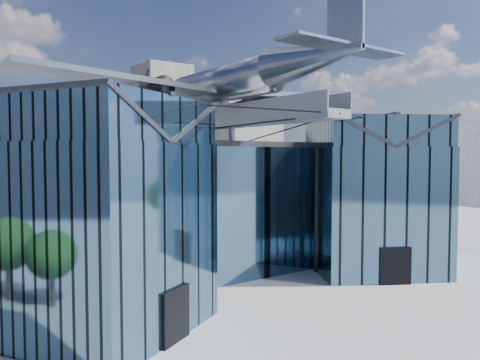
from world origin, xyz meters
TOP-DOWN VIEW (x-y plane):
  - ground_plane at (0.00, 0.00)m, footprint 120.00×120.00m
  - museum at (0.00, 5.82)m, footprint 32.88×24.50m
  - bg_towers at (1.45, 50.49)m, footprint 77.00×24.50m
  - tree_side_e at (20.03, 7.39)m, footprint 3.43×3.43m

SIDE VIEW (x-z plane):
  - ground_plane at x=0.00m, z-range 0.00..0.00m
  - tree_side_e at x=20.03m, z-range 0.89..5.95m
  - museum at x=0.00m, z-range -3.26..14.34m
  - bg_towers at x=1.45m, z-range -2.99..23.01m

